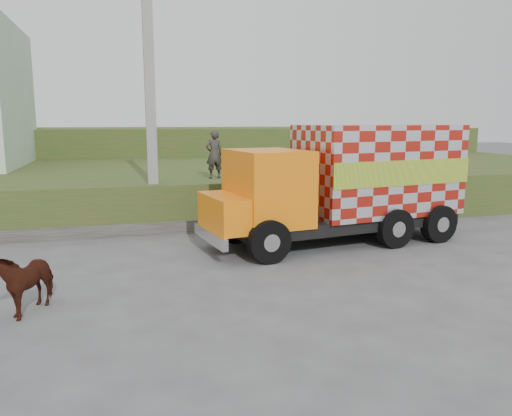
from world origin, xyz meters
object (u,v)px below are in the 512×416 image
object	(u,v)px
utility_pole	(150,99)
pedestrian	(214,154)
cargo_truck	(348,183)
cow	(23,280)

from	to	relation	value
utility_pole	pedestrian	world-z (taller)	utility_pole
utility_pole	pedestrian	distance (m)	2.92
utility_pole	cargo_truck	bearing A→B (deg)	-28.43
pedestrian	cow	bearing A→B (deg)	48.72
cargo_truck	cow	size ratio (longest dim) A/B	5.54
cargo_truck	cow	world-z (taller)	cargo_truck
cargo_truck	cow	bearing A→B (deg)	-165.54
utility_pole	cow	xyz separation A→B (m)	(-2.75, -6.19, -3.49)
utility_pole	cow	size ratio (longest dim) A/B	5.78
utility_pole	cow	world-z (taller)	utility_pole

